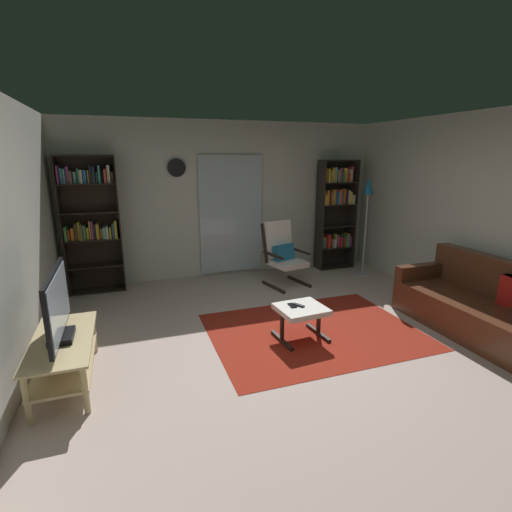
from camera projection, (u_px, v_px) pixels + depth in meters
The scene contains 16 objects.
ground_plane at pixel (298, 346), 4.19m from camera, with size 7.02×7.02×0.00m, color #BEA79C.
wall_back at pixel (228, 200), 6.51m from camera, with size 5.60×0.06×2.60m, color beige.
wall_right at pixel (499, 217), 4.72m from camera, with size 0.06×6.00×2.60m, color beige.
glass_door_panel at pixel (231, 215), 6.52m from camera, with size 1.10×0.01×2.00m, color silver.
area_rug at pixel (314, 331), 4.55m from camera, with size 2.42×1.85×0.01m, color maroon.
tv_stand at pixel (64, 353), 3.45m from camera, with size 0.51×1.16×0.44m.
television at pixel (58, 307), 3.33m from camera, with size 0.20×1.02×0.63m.
bookshelf_near_tv at pixel (91, 218), 5.65m from camera, with size 0.81×0.30×2.05m.
bookshelf_near_sofa at pixel (335, 210), 6.92m from camera, with size 0.69×0.30×1.97m.
leather_sofa at pixel (482, 307), 4.47m from camera, with size 0.85×1.89×0.86m.
lounge_armchair at pixel (283, 252), 6.11m from camera, with size 0.69×0.76×1.02m.
ottoman at pixel (301, 312), 4.30m from camera, with size 0.56×0.52×0.39m.
tv_remote at pixel (299, 305), 4.30m from camera, with size 0.04×0.14×0.02m, color black.
cell_phone at pixel (292, 305), 4.31m from camera, with size 0.07×0.14×0.01m, color black.
floor_lamp_by_shelf at pixel (368, 200), 6.38m from camera, with size 0.22×0.22×1.69m.
wall_clock at pixel (176, 168), 6.03m from camera, with size 0.29×0.03×0.29m.
Camera 1 is at (-1.69, -3.43, 2.03)m, focal length 26.70 mm.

